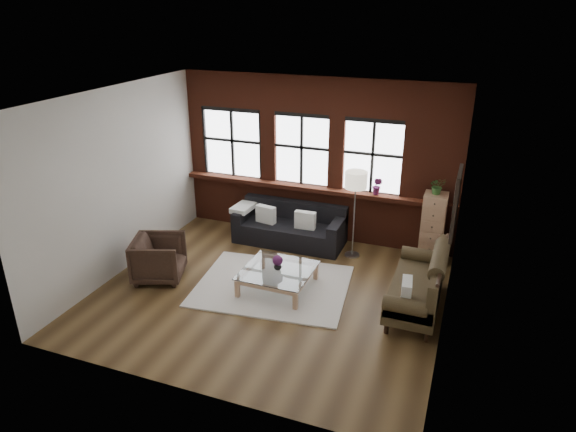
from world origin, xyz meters
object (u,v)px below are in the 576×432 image
(vintage_settee, at_px, (417,280))
(armchair, at_px, (159,258))
(coffee_table, at_px, (278,279))
(vase, at_px, (278,266))
(drawer_chest, at_px, (432,228))
(dark_sofa, at_px, (290,225))
(floor_lamp, at_px, (354,211))

(vintage_settee, distance_m, armchair, 4.30)
(coffee_table, bearing_deg, vase, -63.43)
(armchair, xyz_separation_m, drawer_chest, (4.30, 2.31, 0.28))
(dark_sofa, height_order, coffee_table, dark_sofa)
(drawer_chest, bearing_deg, floor_lamp, -167.66)
(armchair, bearing_deg, coffee_table, -99.64)
(dark_sofa, height_order, armchair, dark_sofa)
(vase, height_order, drawer_chest, drawer_chest)
(coffee_table, relative_size, drawer_chest, 0.85)
(dark_sofa, distance_m, coffee_table, 1.81)
(drawer_chest, bearing_deg, armchair, -151.78)
(vase, bearing_deg, drawer_chest, 40.59)
(vintage_settee, bearing_deg, vase, -174.38)
(vase, bearing_deg, armchair, -169.60)
(drawer_chest, distance_m, floor_lamp, 1.44)
(coffee_table, height_order, vase, vase)
(coffee_table, height_order, floor_lamp, floor_lamp)
(drawer_chest, bearing_deg, vintage_settee, -91.35)
(dark_sofa, relative_size, armchair, 2.57)
(vase, relative_size, floor_lamp, 0.08)
(drawer_chest, relative_size, floor_lamp, 0.73)
(dark_sofa, height_order, vase, dark_sofa)
(vintage_settee, relative_size, vase, 13.81)
(coffee_table, distance_m, floor_lamp, 1.98)
(drawer_chest, bearing_deg, coffee_table, -139.41)
(dark_sofa, height_order, vintage_settee, vintage_settee)
(vintage_settee, relative_size, coffee_table, 1.68)
(vintage_settee, xyz_separation_m, coffee_table, (-2.21, -0.22, -0.32))
(dark_sofa, bearing_deg, drawer_chest, 3.91)
(dark_sofa, height_order, floor_lamp, floor_lamp)
(vintage_settee, relative_size, floor_lamp, 1.04)
(dark_sofa, bearing_deg, vase, -75.81)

